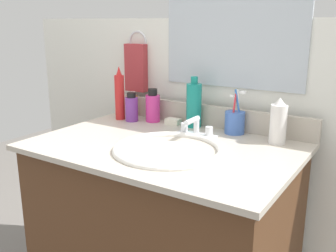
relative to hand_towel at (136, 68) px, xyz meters
name	(u,v)px	position (x,y,z in m)	size (l,w,h in m)	color
vanity_cabinet	(165,250)	(0.37, -0.33, -0.66)	(0.91, 0.59, 0.84)	#4C2D19
countertop	(164,146)	(0.37, -0.33, -0.23)	(0.95, 0.64, 0.02)	#B2A899
backsplash	(204,115)	(0.37, -0.02, -0.17)	(0.95, 0.02, 0.09)	#B2A899
back_wall	(209,166)	(0.37, 0.04, -0.43)	(2.05, 0.04, 1.30)	silver
mirror_panel	(234,16)	(0.47, 0.02, 0.23)	(0.60, 0.01, 0.56)	#B2BCC6
towel_ring	(138,42)	(0.00, 0.02, 0.12)	(0.10, 0.10, 0.01)	silver
hand_towel	(136,68)	(0.00, 0.00, 0.00)	(0.11, 0.04, 0.22)	#A53338
sink_basin	(168,159)	(0.43, -0.39, -0.25)	(0.39, 0.39, 0.11)	white
faucet	(196,130)	(0.43, -0.19, -0.19)	(0.16, 0.10, 0.08)	silver
bottle_soap_pink	(153,107)	(0.15, -0.08, -0.15)	(0.06, 0.06, 0.15)	#D8338C
bottle_lotion_white	(278,122)	(0.72, -0.10, -0.14)	(0.06, 0.06, 0.17)	white
bottle_mouthwash_teal	(194,105)	(0.35, -0.06, -0.13)	(0.06, 0.06, 0.21)	teal
bottle_cream_purple	(132,108)	(0.07, -0.13, -0.16)	(0.06, 0.06, 0.13)	#7A3899
bottle_oil_amber	(134,105)	(0.01, -0.04, -0.17)	(0.04, 0.04, 0.11)	gold
bottle_spray_red	(120,96)	(0.00, -0.13, -0.11)	(0.04, 0.04, 0.24)	red
cup_blue_plastic	(235,122)	(0.53, -0.06, -0.17)	(0.08, 0.08, 0.18)	#3F66B7
soap_bar	(173,121)	(0.25, -0.07, -0.21)	(0.06, 0.04, 0.02)	white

